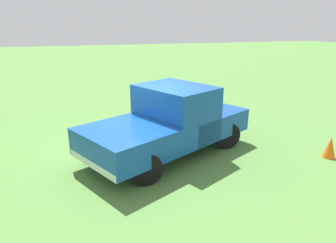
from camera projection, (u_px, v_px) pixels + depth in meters
ground_plane at (141, 153)px, 8.14m from camera, size 80.00×80.00×0.00m
pickup_truck at (171, 120)px, 7.89m from camera, size 4.89×3.77×1.78m
traffic_cone at (330, 147)px, 7.80m from camera, size 0.32×0.32×0.55m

